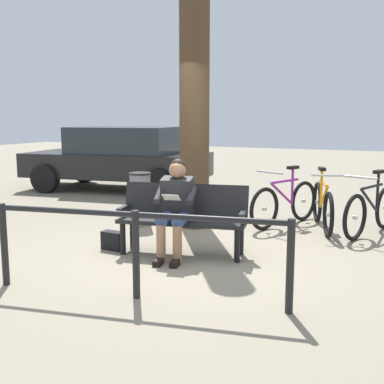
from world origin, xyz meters
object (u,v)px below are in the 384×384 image
person_reading (176,203)px  tree_trunk (194,96)px  handbag (113,241)px  litter_bin (140,199)px  bicycle_purple (322,206)px  parked_car (120,157)px  bicycle_blue (371,210)px  bicycle_red (285,203)px  bench (183,214)px

person_reading → tree_trunk: 2.13m
handbag → litter_bin: size_ratio=0.36×
bicycle_purple → parked_car: bearing=-131.2°
person_reading → tree_trunk: tree_trunk is taller
bicycle_blue → bicycle_red: 1.29m
bench → bicycle_red: size_ratio=1.06×
handbag → parked_car: bearing=-57.8°
person_reading → tree_trunk: bearing=-84.7°
bicycle_blue → bicycle_purple: (0.70, -0.04, 0.00)m
bicycle_purple → bicycle_red: size_ratio=1.02×
bench → litter_bin: (1.29, -1.10, -0.08)m
person_reading → bicycle_red: 2.40m
bicycle_blue → bicycle_red: bearing=-72.9°
handbag → bicycle_purple: bearing=-134.3°
bench → handbag: size_ratio=5.54×
tree_trunk → bench: bearing=109.4°
litter_bin → bicycle_blue: size_ratio=0.53×
bench → bicycle_blue: bicycle_blue is taller
bench → parked_car: bearing=-59.8°
bench → litter_bin: bearing=-51.8°
bench → parked_car: parked_car is taller
bicycle_purple → parked_car: (5.02, -2.06, 0.41)m
bicycle_blue → bench: bearing=-26.2°
tree_trunk → parked_car: bearing=-40.7°
person_reading → handbag: size_ratio=4.00×
parked_car → bicycle_blue: bearing=151.7°
bicycle_purple → bicycle_blue: bearing=67.8°
bicycle_red → parked_car: parked_car is taller
person_reading → bicycle_blue: bearing=-145.1°
tree_trunk → bicycle_blue: (-2.56, -0.61, -1.66)m
bench → bicycle_red: bearing=-122.0°
handbag → tree_trunk: tree_trunk is taller
person_reading → parked_car: parked_car is taller
bicycle_blue → litter_bin: bearing=-55.3°
tree_trunk → bicycle_red: 2.20m
litter_bin → parked_car: size_ratio=0.19×
bench → bicycle_purple: size_ratio=1.03×
handbag → bicycle_red: (-1.67, -2.33, 0.24)m
bench → bicycle_red: (-0.78, -2.07, -0.15)m
litter_bin → bicycle_purple: bearing=-160.3°
handbag → bicycle_red: bicycle_red is taller
tree_trunk → parked_car: 4.35m
bicycle_purple → tree_trunk: bearing=-89.5°
bicycle_red → handbag: bearing=-13.0°
bicycle_red → person_reading: bearing=2.9°
bicycle_purple → bicycle_red: 0.58m
bench → tree_trunk: (0.49, -1.40, 1.51)m
handbag → bicycle_purple: (-2.26, -2.32, 0.24)m
bicycle_purple → parked_car: 5.44m
litter_bin → parked_car: 3.84m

